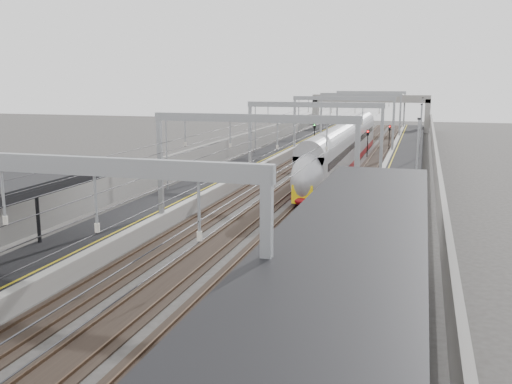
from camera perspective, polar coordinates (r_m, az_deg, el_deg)
The scene contains 12 objects.
platform_left at distance 59.72m, azimuth -1.31°, elevation 2.34°, with size 4.00×120.00×1.00m, color black.
platform_right at distance 57.01m, azimuth 14.21°, elevation 1.58°, with size 4.00×120.00×1.00m, color black.
tracks at distance 57.90m, azimuth 6.26°, elevation 1.54°, with size 11.40×140.00×0.20m.
overhead_line at distance 63.73m, azimuth 7.44°, elevation 7.91°, with size 13.00×140.00×6.60m.
canopy_right at distance 15.05m, azimuth 8.45°, elevation -6.48°, with size 4.40×30.00×4.24m.
overbridge at distance 111.77m, azimuth 11.37°, elevation 8.69°, with size 22.00×2.20×6.90m.
wall_left at distance 60.60m, azimuth -4.20°, elevation 3.49°, with size 0.30×120.00×3.20m, color gray.
wall_right at distance 56.83m, azimuth 17.49°, elevation 2.50°, with size 0.30×120.00×3.20m, color gray.
train at distance 63.44m, azimuth 8.63°, elevation 4.08°, with size 2.54×46.29×4.02m.
signal_green at distance 83.41m, azimuth 5.88°, elevation 6.11°, with size 0.32×0.32×3.48m.
signal_red_near at distance 73.99m, azimuth 11.11°, elevation 5.33°, with size 0.32×0.32×3.48m.
signal_red_far at distance 82.37m, azimuth 13.21°, elevation 5.81°, with size 0.32×0.32×3.48m.
Camera 1 is at (9.91, -11.24, 9.61)m, focal length 40.00 mm.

